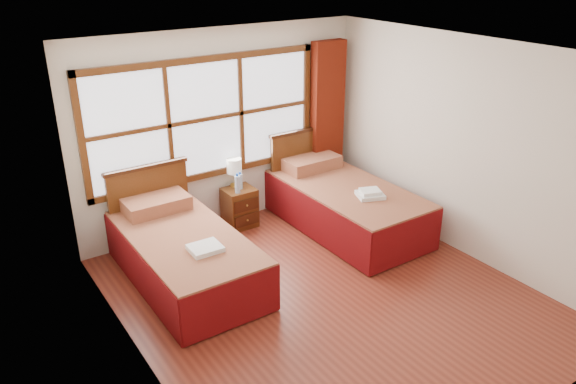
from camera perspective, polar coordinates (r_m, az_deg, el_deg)
floor at (r=6.20m, az=3.89°, el=-10.52°), size 4.50×4.50×0.00m
ceiling at (r=5.21m, az=4.69°, el=13.87°), size 4.50×4.50×0.00m
wall_back at (r=7.36m, az=-6.64°, el=6.29°), size 4.00×0.00×4.00m
wall_left at (r=4.72m, az=-15.32°, el=-4.74°), size 0.00×4.50×4.50m
wall_right at (r=6.93m, az=17.45°, el=4.20°), size 0.00×4.50×4.50m
window at (r=7.17m, az=-8.34°, el=7.38°), size 3.16×0.06×1.56m
curtain at (r=8.12m, az=3.97°, el=7.08°), size 0.50×0.16×2.30m
bed_left at (r=6.44m, az=-10.60°, el=-6.09°), size 1.11×2.15×1.08m
bed_right at (r=7.51m, az=5.65°, el=-1.15°), size 1.16×2.25×1.13m
nightstand at (r=7.55m, az=-4.93°, el=-1.58°), size 0.40×0.40×0.54m
towels_left at (r=5.92m, az=-8.41°, el=-5.66°), size 0.34×0.30×0.05m
towels_right at (r=7.09m, az=8.35°, el=-0.18°), size 0.40×0.38×0.10m
lamp at (r=7.45m, az=-5.50°, el=2.57°), size 0.20×0.20×0.39m
bottle_near at (r=7.29m, az=-5.17°, el=0.81°), size 0.07×0.07×0.26m
bottle_far at (r=7.41m, az=-4.88°, el=1.10°), size 0.06×0.06×0.24m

